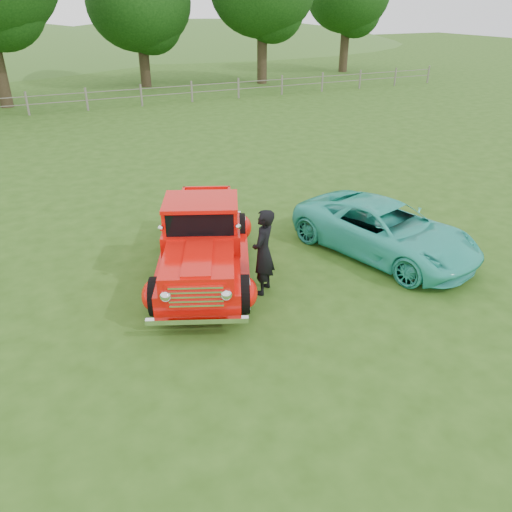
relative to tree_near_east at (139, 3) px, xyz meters
name	(u,v)px	position (x,y,z in m)	size (l,w,h in m)	color
ground	(261,314)	(-5.00, -29.00, -5.25)	(140.00, 140.00, 0.00)	#2A4C14
distant_hills	(9,96)	(-9.08, 30.46, -9.80)	(116.00, 60.00, 18.00)	#325B21
fence_line	(87,99)	(-5.00, -7.00, -4.64)	(48.00, 0.12, 1.20)	slate
tree_near_east	(139,3)	(0.00, 0.00, 0.00)	(6.80, 6.80, 8.33)	black
red_pickup	(203,242)	(-5.45, -27.03, -4.45)	(3.55, 5.27, 1.78)	black
teal_sedan	(385,230)	(-1.24, -27.88, -4.63)	(2.07, 4.48, 1.24)	#30C1AD
man	(263,252)	(-4.59, -28.24, -4.34)	(0.66, 0.44, 1.82)	black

